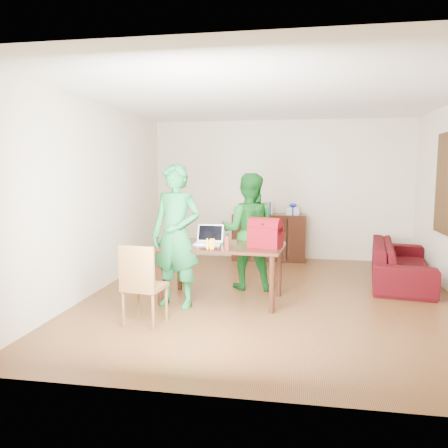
% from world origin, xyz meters
% --- Properties ---
extents(room, '(5.20, 5.70, 2.90)m').
position_xyz_m(room, '(0.01, 0.13, 1.31)').
color(room, '#4B2712').
rests_on(room, ground).
extents(table, '(1.68, 1.02, 0.76)m').
position_xyz_m(table, '(-0.65, -0.25, 0.66)').
color(table, black).
rests_on(table, ground).
extents(chair, '(0.47, 0.46, 0.93)m').
position_xyz_m(chair, '(-1.35, -1.31, 0.27)').
color(chair, brown).
rests_on(chair, ground).
extents(person_near, '(0.74, 0.57, 1.83)m').
position_xyz_m(person_near, '(-1.18, -0.59, 0.91)').
color(person_near, '#15622C').
rests_on(person_near, ground).
extents(person_far, '(0.84, 0.66, 1.70)m').
position_xyz_m(person_far, '(-0.37, 0.43, 0.85)').
color(person_far, '#125118').
rests_on(person_far, ground).
extents(laptop, '(0.36, 0.25, 0.25)m').
position_xyz_m(laptop, '(-0.84, -0.25, 0.80)').
color(laptop, white).
rests_on(laptop, table).
extents(bananas, '(0.16, 0.10, 0.06)m').
position_xyz_m(bananas, '(-0.72, -0.66, 0.79)').
color(bananas, gold).
rests_on(bananas, table).
extents(bottle, '(0.09, 0.09, 0.20)m').
position_xyz_m(bottle, '(-0.52, -0.57, 0.86)').
color(bottle, '#592214').
rests_on(bottle, table).
extents(red_bag, '(0.46, 0.35, 0.30)m').
position_xyz_m(red_bag, '(-0.07, -0.34, 0.91)').
color(red_bag, '#67060D').
rests_on(red_bag, table).
extents(sofa, '(1.16, 2.25, 0.63)m').
position_xyz_m(sofa, '(1.95, 1.18, 0.31)').
color(sofa, '#390714').
rests_on(sofa, ground).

